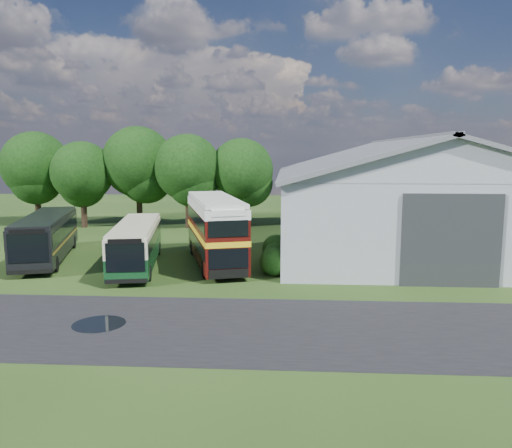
# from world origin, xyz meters

# --- Properties ---
(ground) EXTENTS (120.00, 120.00, 0.00)m
(ground) POSITION_xyz_m (0.00, 0.00, 0.00)
(ground) COLOR #193210
(ground) RESTS_ON ground
(asphalt_road) EXTENTS (60.00, 8.00, 0.02)m
(asphalt_road) POSITION_xyz_m (3.00, -3.00, 0.00)
(asphalt_road) COLOR black
(asphalt_road) RESTS_ON ground
(puddle) EXTENTS (2.20, 2.20, 0.01)m
(puddle) POSITION_xyz_m (-1.50, -3.00, 0.00)
(puddle) COLOR black
(puddle) RESTS_ON ground
(storage_shed) EXTENTS (18.80, 24.80, 8.15)m
(storage_shed) POSITION_xyz_m (15.00, 15.98, 4.17)
(storage_shed) COLOR gray
(storage_shed) RESTS_ON ground
(tree_left_a) EXTENTS (6.46, 6.46, 9.12)m
(tree_left_a) POSITION_xyz_m (-18.00, 24.50, 5.87)
(tree_left_a) COLOR black
(tree_left_a) RESTS_ON ground
(tree_left_b) EXTENTS (5.78, 5.78, 8.16)m
(tree_left_b) POSITION_xyz_m (-13.00, 23.50, 5.25)
(tree_left_b) COLOR black
(tree_left_b) RESTS_ON ground
(tree_mid) EXTENTS (6.80, 6.80, 9.60)m
(tree_mid) POSITION_xyz_m (-8.00, 24.80, 6.18)
(tree_mid) COLOR black
(tree_mid) RESTS_ON ground
(tree_right_a) EXTENTS (6.26, 6.26, 8.83)m
(tree_right_a) POSITION_xyz_m (-3.00, 23.80, 5.69)
(tree_right_a) COLOR black
(tree_right_a) RESTS_ON ground
(tree_right_b) EXTENTS (5.98, 5.98, 8.45)m
(tree_right_b) POSITION_xyz_m (2.00, 24.60, 5.44)
(tree_right_b) COLOR black
(tree_right_b) RESTS_ON ground
(shrub_front) EXTENTS (1.70, 1.70, 1.70)m
(shrub_front) POSITION_xyz_m (5.60, 6.00, 0.00)
(shrub_front) COLOR #194714
(shrub_front) RESTS_ON ground
(shrub_mid) EXTENTS (1.60, 1.60, 1.60)m
(shrub_mid) POSITION_xyz_m (5.60, 8.00, 0.00)
(shrub_mid) COLOR #194714
(shrub_mid) RESTS_ON ground
(shrub_back) EXTENTS (1.80, 1.80, 1.80)m
(shrub_back) POSITION_xyz_m (5.60, 10.00, 0.00)
(shrub_back) COLOR #194714
(shrub_back) RESTS_ON ground
(bus_green_single) EXTENTS (4.14, 10.36, 2.79)m
(bus_green_single) POSITION_xyz_m (-3.01, 7.39, 1.48)
(bus_green_single) COLOR black
(bus_green_single) RESTS_ON ground
(bus_maroon_double) EXTENTS (5.30, 10.36, 4.32)m
(bus_maroon_double) POSITION_xyz_m (1.75, 8.62, 2.16)
(bus_maroon_double) COLOR black
(bus_maroon_double) RESTS_ON ground
(bus_dark_single) EXTENTS (5.41, 11.14, 3.00)m
(bus_dark_single) POSITION_xyz_m (-9.64, 9.20, 1.60)
(bus_dark_single) COLOR black
(bus_dark_single) RESTS_ON ground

